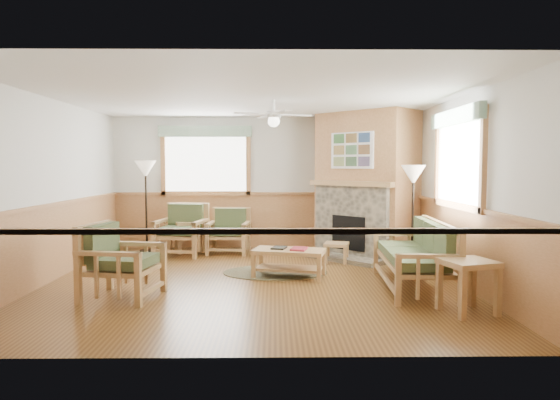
{
  "coord_description": "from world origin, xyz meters",
  "views": [
    {
      "loc": [
        0.3,
        -7.34,
        1.71
      ],
      "look_at": [
        0.4,
        0.7,
        1.15
      ],
      "focal_mm": 32.0,
      "sensor_mm": 36.0,
      "label": 1
    }
  ],
  "objects_px": {
    "coffee_table": "(289,263)",
    "floor_lamp_right": "(413,218)",
    "footstool": "(336,253)",
    "sofa": "(413,255)",
    "armchair_left": "(123,261)",
    "end_table_chairs": "(189,236)",
    "end_table_sofa": "(468,286)",
    "armchair_back_left": "(181,230)",
    "armchair_back_right": "(229,231)",
    "floor_lamp_left": "(146,206)"
  },
  "relations": [
    {
      "from": "sofa",
      "to": "floor_lamp_right",
      "type": "distance_m",
      "value": 1.24
    },
    {
      "from": "end_table_sofa",
      "to": "footstool",
      "type": "distance_m",
      "value": 3.21
    },
    {
      "from": "armchair_left",
      "to": "end_table_chairs",
      "type": "relative_size",
      "value": 1.59
    },
    {
      "from": "armchair_left",
      "to": "end_table_chairs",
      "type": "xyz_separation_m",
      "value": [
        0.27,
        3.47,
        -0.18
      ]
    },
    {
      "from": "armchair_back_left",
      "to": "footstool",
      "type": "xyz_separation_m",
      "value": [
        2.87,
        -0.82,
        -0.31
      ]
    },
    {
      "from": "sofa",
      "to": "armchair_back_left",
      "type": "height_order",
      "value": "armchair_back_left"
    },
    {
      "from": "armchair_back_left",
      "to": "end_table_chairs",
      "type": "bearing_deg",
      "value": 85.49
    },
    {
      "from": "armchair_left",
      "to": "footstool",
      "type": "height_order",
      "value": "armchair_left"
    },
    {
      "from": "footstool",
      "to": "coffee_table",
      "type": "bearing_deg",
      "value": -127.82
    },
    {
      "from": "armchair_back_left",
      "to": "floor_lamp_right",
      "type": "distance_m",
      "value": 4.3
    },
    {
      "from": "footstool",
      "to": "end_table_sofa",
      "type": "bearing_deg",
      "value": -68.95
    },
    {
      "from": "end_table_chairs",
      "to": "armchair_back_right",
      "type": "bearing_deg",
      "value": -11.38
    },
    {
      "from": "armchair_back_left",
      "to": "floor_lamp_right",
      "type": "height_order",
      "value": "floor_lamp_right"
    },
    {
      "from": "footstool",
      "to": "floor_lamp_left",
      "type": "xyz_separation_m",
      "value": [
        -3.63,
        1.2,
        0.73
      ]
    },
    {
      "from": "armchair_left",
      "to": "floor_lamp_left",
      "type": "distance_m",
      "value": 3.55
    },
    {
      "from": "floor_lamp_right",
      "to": "armchair_left",
      "type": "bearing_deg",
      "value": -158.78
    },
    {
      "from": "footstool",
      "to": "floor_lamp_right",
      "type": "height_order",
      "value": "floor_lamp_right"
    },
    {
      "from": "sofa",
      "to": "end_table_sofa",
      "type": "relative_size",
      "value": 3.24
    },
    {
      "from": "armchair_left",
      "to": "floor_lamp_right",
      "type": "relative_size",
      "value": 0.56
    },
    {
      "from": "end_table_chairs",
      "to": "footstool",
      "type": "xyz_separation_m",
      "value": [
        2.78,
        -1.19,
        -0.13
      ]
    },
    {
      "from": "sofa",
      "to": "armchair_back_left",
      "type": "xyz_separation_m",
      "value": [
        -3.72,
        2.6,
        0.02
      ]
    },
    {
      "from": "coffee_table",
      "to": "floor_lamp_right",
      "type": "xyz_separation_m",
      "value": [
        2.02,
        0.47,
        0.65
      ]
    },
    {
      "from": "end_table_sofa",
      "to": "floor_lamp_right",
      "type": "relative_size",
      "value": 0.36
    },
    {
      "from": "footstool",
      "to": "floor_lamp_left",
      "type": "distance_m",
      "value": 3.89
    },
    {
      "from": "footstool",
      "to": "floor_lamp_right",
      "type": "distance_m",
      "value": 1.49
    },
    {
      "from": "floor_lamp_right",
      "to": "footstool",
      "type": "bearing_deg",
      "value": 150.68
    },
    {
      "from": "end_table_chairs",
      "to": "sofa",
      "type": "bearing_deg",
      "value": -39.28
    },
    {
      "from": "armchair_back_left",
      "to": "floor_lamp_left",
      "type": "relative_size",
      "value": 0.53
    },
    {
      "from": "armchair_back_left",
      "to": "armchair_back_right",
      "type": "distance_m",
      "value": 0.91
    },
    {
      "from": "armchair_back_right",
      "to": "floor_lamp_right",
      "type": "distance_m",
      "value": 3.58
    },
    {
      "from": "end_table_chairs",
      "to": "armchair_left",
      "type": "bearing_deg",
      "value": -94.45
    },
    {
      "from": "armchair_back_left",
      "to": "floor_lamp_right",
      "type": "xyz_separation_m",
      "value": [
        4.02,
        -1.47,
        0.38
      ]
    },
    {
      "from": "coffee_table",
      "to": "footstool",
      "type": "bearing_deg",
      "value": 65.64
    },
    {
      "from": "coffee_table",
      "to": "floor_lamp_left",
      "type": "bearing_deg",
      "value": 153.34
    },
    {
      "from": "sofa",
      "to": "end_table_sofa",
      "type": "distance_m",
      "value": 1.26
    },
    {
      "from": "end_table_sofa",
      "to": "floor_lamp_left",
      "type": "height_order",
      "value": "floor_lamp_left"
    },
    {
      "from": "sofa",
      "to": "armchair_left",
      "type": "bearing_deg",
      "value": -78.98
    },
    {
      "from": "armchair_back_right",
      "to": "floor_lamp_left",
      "type": "distance_m",
      "value": 1.72
    },
    {
      "from": "coffee_table",
      "to": "armchair_back_left",
      "type": "bearing_deg",
      "value": 149.32
    },
    {
      "from": "sofa",
      "to": "end_table_chairs",
      "type": "distance_m",
      "value": 4.68
    },
    {
      "from": "armchair_left",
      "to": "coffee_table",
      "type": "relative_size",
      "value": 0.89
    },
    {
      "from": "end_table_chairs",
      "to": "floor_lamp_right",
      "type": "bearing_deg",
      "value": -25.04
    },
    {
      "from": "coffee_table",
      "to": "end_table_sofa",
      "type": "height_order",
      "value": "end_table_sofa"
    },
    {
      "from": "end_table_sofa",
      "to": "floor_lamp_right",
      "type": "xyz_separation_m",
      "value": [
        0.0,
        2.34,
        0.55
      ]
    },
    {
      "from": "footstool",
      "to": "sofa",
      "type": "bearing_deg",
      "value": -64.53
    },
    {
      "from": "armchair_back_right",
      "to": "armchair_left",
      "type": "height_order",
      "value": "armchair_left"
    },
    {
      "from": "armchair_back_right",
      "to": "end_table_chairs",
      "type": "height_order",
      "value": "armchair_back_right"
    },
    {
      "from": "armchair_back_right",
      "to": "coffee_table",
      "type": "height_order",
      "value": "armchair_back_right"
    },
    {
      "from": "coffee_table",
      "to": "end_table_chairs",
      "type": "xyz_separation_m",
      "value": [
        -1.91,
        2.31,
        0.09
      ]
    },
    {
      "from": "sofa",
      "to": "coffee_table",
      "type": "xyz_separation_m",
      "value": [
        -1.71,
        0.65,
        -0.25
      ]
    }
  ]
}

